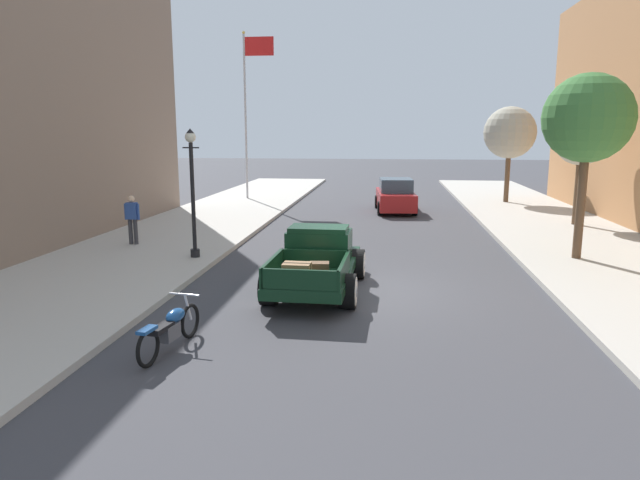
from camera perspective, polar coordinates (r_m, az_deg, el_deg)
ground_plane at (r=14.34m, az=4.29°, el=-5.05°), size 140.00×140.00×0.00m
sidewalk_left at (r=16.32m, az=-22.11°, el=-3.60°), size 5.50×64.00×0.15m
hotrod_truck_dark_green at (r=14.34m, az=-0.16°, el=-1.91°), size 2.28×4.98×1.58m
motorcycle_parked at (r=10.68m, az=-14.76°, el=-8.50°), size 0.62×2.11×0.93m
car_background_red at (r=28.45m, az=7.55°, el=4.35°), size 2.10×4.41×1.65m
pedestrian_sidewalk_left at (r=20.21m, az=-18.26°, el=2.22°), size 0.53×0.22×1.65m
street_lamp_near at (r=17.46m, az=-12.64°, el=5.53°), size 0.50×0.32×3.85m
flagpole at (r=32.94m, az=-7.10°, el=13.95°), size 1.74×0.16×9.16m
street_tree_nearest at (r=18.54m, az=25.22°, el=10.88°), size 2.57×2.57×5.43m
street_tree_second at (r=25.46m, az=24.71°, el=9.13°), size 2.14×2.14×4.56m
street_tree_third at (r=32.45m, az=18.44°, el=10.12°), size 2.74×2.74×5.08m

